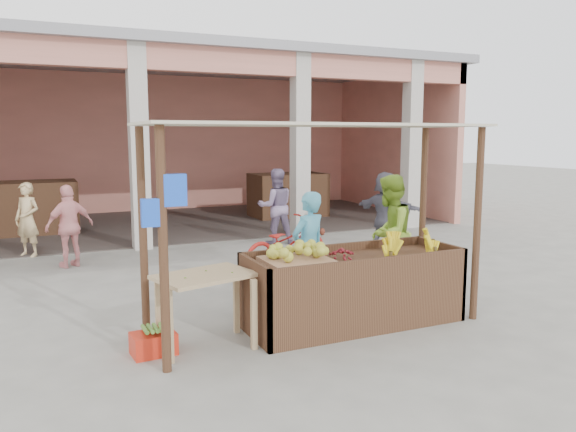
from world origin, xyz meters
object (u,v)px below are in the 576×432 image
fruit_stall (354,291)px  side_table (205,287)px  motorcycle (286,244)px  vendor_blue (308,245)px  red_crate (153,343)px  vendor_green (389,230)px

fruit_stall → side_table: size_ratio=2.31×
side_table → motorcycle: 3.43m
fruit_stall → vendor_blue: size_ratio=1.59×
red_crate → vendor_blue: vendor_blue is taller
vendor_green → fruit_stall: bearing=6.4°
side_table → red_crate: 0.78m
fruit_stall → motorcycle: bearing=83.2°
red_crate → vendor_green: bearing=11.4°
side_table → red_crate: size_ratio=2.56×
vendor_blue → vendor_green: bearing=166.5°
fruit_stall → vendor_green: (1.22, 1.04, 0.49)m
red_crate → vendor_green: vendor_green is taller
vendor_green → motorcycle: bearing=-95.5°
vendor_blue → motorcycle: bearing=-125.3°
motorcycle → fruit_stall: bearing=154.6°
red_crate → vendor_green: 3.82m
fruit_stall → red_crate: (-2.38, 0.04, -0.29)m
side_table → vendor_blue: 1.88m
vendor_blue → motorcycle: 1.89m
vendor_blue → vendor_green: (1.38, 0.16, 0.08)m
vendor_blue → red_crate: bearing=0.8°
motorcycle → vendor_green: bearing=-169.9°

